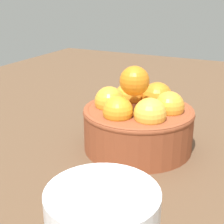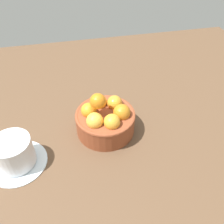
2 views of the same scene
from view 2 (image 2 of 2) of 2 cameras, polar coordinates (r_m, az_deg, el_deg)
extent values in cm
cube|color=brown|center=(65.15, -1.52, -5.27)|extent=(135.07, 112.19, 3.18)
cylinder|color=brown|center=(61.90, -1.60, -2.41)|extent=(15.17, 15.17, 5.90)
torus|color=brown|center=(60.14, -1.64, -0.67)|extent=(15.37, 15.37, 1.00)
sphere|color=gold|center=(62.33, -3.17, 2.44)|extent=(4.20, 4.20, 4.20)
sphere|color=orange|center=(59.95, -5.61, 0.38)|extent=(3.97, 3.97, 3.97)
sphere|color=#F3B33F|center=(57.04, -4.16, -2.13)|extent=(4.16, 4.16, 4.16)
sphere|color=gold|center=(56.60, -0.01, -2.42)|extent=(4.05, 4.05, 4.05)
sphere|color=orange|center=(59.12, 2.33, -0.13)|extent=(4.39, 4.39, 4.39)
sphere|color=orange|center=(61.93, 0.64, 2.21)|extent=(4.00, 4.00, 4.00)
sphere|color=orange|center=(57.17, -3.49, 2.88)|extent=(3.91, 3.91, 3.91)
cylinder|color=white|center=(60.92, -21.60, -11.13)|extent=(13.46, 13.46, 0.60)
cylinder|color=white|center=(58.16, -22.52, -8.88)|extent=(8.73, 8.73, 6.89)
camera|label=1|loc=(0.49, -50.91, -6.11)|focal=54.33mm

